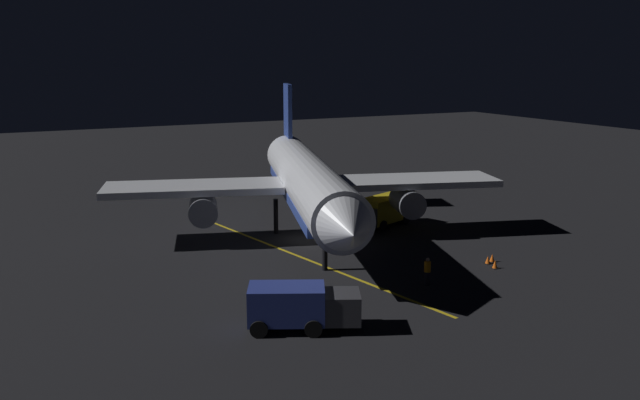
% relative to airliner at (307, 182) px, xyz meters
% --- Properties ---
extents(ground_plane, '(180.00, 180.00, 0.20)m').
position_rel_airliner_xyz_m(ground_plane, '(0.17, 0.54, -4.51)').
color(ground_plane, black).
extents(apron_guide_stripe, '(5.54, 27.07, 0.01)m').
position_rel_airliner_xyz_m(apron_guide_stripe, '(2.47, 4.54, -4.41)').
color(apron_guide_stripe, gold).
rests_on(apron_guide_stripe, ground_plane).
extents(airliner, '(30.09, 32.73, 11.22)m').
position_rel_airliner_xyz_m(airliner, '(0.00, 0.00, 0.00)').
color(airliner, white).
rests_on(airliner, ground_plane).
extents(baggage_truck, '(5.98, 4.31, 2.30)m').
position_rel_airliner_xyz_m(baggage_truck, '(7.93, 15.58, -3.22)').
color(baggage_truck, navy).
rests_on(baggage_truck, ground_plane).
extents(catering_truck, '(6.68, 4.22, 2.43)m').
position_rel_airliner_xyz_m(catering_truck, '(-6.80, -0.41, -3.15)').
color(catering_truck, gold).
rests_on(catering_truck, ground_plane).
extents(ground_crew_worker, '(0.40, 0.40, 1.74)m').
position_rel_airliner_xyz_m(ground_crew_worker, '(-1.87, 12.98, -3.52)').
color(ground_crew_worker, black).
rests_on(ground_crew_worker, ground_plane).
extents(traffic_cone_near_left, '(0.50, 0.50, 0.55)m').
position_rel_airliner_xyz_m(traffic_cone_near_left, '(5.32, 11.29, -4.16)').
color(traffic_cone_near_left, '#EA590F').
rests_on(traffic_cone_near_left, ground_plane).
extents(traffic_cone_near_right, '(0.50, 0.50, 0.55)m').
position_rel_airliner_xyz_m(traffic_cone_near_right, '(-8.61, 11.07, -4.16)').
color(traffic_cone_near_right, '#EA590F').
rests_on(traffic_cone_near_right, ground_plane).
extents(traffic_cone_under_wing, '(0.50, 0.50, 0.55)m').
position_rel_airliner_xyz_m(traffic_cone_under_wing, '(-8.06, 11.28, -4.16)').
color(traffic_cone_under_wing, '#EA590F').
rests_on(traffic_cone_under_wing, ground_plane).
extents(traffic_cone_far, '(0.50, 0.50, 0.55)m').
position_rel_airliner_xyz_m(traffic_cone_far, '(-7.81, 12.27, -4.16)').
color(traffic_cone_far, '#EA590F').
rests_on(traffic_cone_far, ground_plane).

